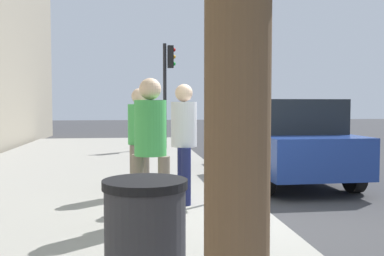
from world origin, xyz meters
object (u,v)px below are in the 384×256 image
at_px(pedestrian_bystander, 150,138).
at_px(pedestrian_at_meter, 184,132).
at_px(parked_sedan_near, 285,140).
at_px(trash_bin, 145,252).
at_px(parking_officer, 140,132).
at_px(parking_meter, 226,136).
at_px(traffic_signal, 168,78).

bearing_deg(pedestrian_bystander, pedestrian_at_meter, 12.25).
relative_size(pedestrian_bystander, parked_sedan_near, 0.42).
xyz_separation_m(parked_sedan_near, trash_bin, (-6.12, 3.17, -0.24)).
relative_size(pedestrian_bystander, trash_bin, 1.83).
bearing_deg(trash_bin, parking_officer, -0.21).
bearing_deg(parking_meter, pedestrian_bystander, 135.84).
xyz_separation_m(parking_officer, traffic_signal, (7.70, -1.06, 1.36)).
distance_m(parking_meter, parking_officer, 1.48).
height_order(parking_officer, traffic_signal, traffic_signal).
bearing_deg(trash_bin, traffic_signal, -5.10).
bearing_deg(parked_sedan_near, parking_meter, 142.43).
bearing_deg(parked_sedan_near, trash_bin, 152.63).
height_order(pedestrian_at_meter, parked_sedan_near, pedestrian_at_meter).
distance_m(pedestrian_at_meter, trash_bin, 3.80).
relative_size(pedestrian_bystander, parking_officer, 1.03).
bearing_deg(traffic_signal, parked_sedan_near, -160.68).
bearing_deg(parking_officer, pedestrian_bystander, -58.37).
bearing_deg(parking_meter, traffic_signal, 1.99).
bearing_deg(trash_bin, parking_meter, -19.89).
bearing_deg(pedestrian_bystander, traffic_signal, 31.75).
bearing_deg(parked_sedan_near, pedestrian_bystander, 139.95).
xyz_separation_m(pedestrian_at_meter, traffic_signal, (8.39, -0.39, 1.33)).
distance_m(parking_officer, traffic_signal, 7.89).
relative_size(parking_officer, parked_sedan_near, 0.41).
height_order(pedestrian_bystander, parking_officer, pedestrian_bystander).
bearing_deg(parking_meter, trash_bin, 160.11).
bearing_deg(pedestrian_at_meter, parking_officer, 132.17).
height_order(pedestrian_at_meter, pedestrian_bystander, pedestrian_bystander).
bearing_deg(traffic_signal, parking_meter, -178.01).
relative_size(traffic_signal, trash_bin, 3.56).
bearing_deg(pedestrian_bystander, parking_meter, -6.75).
distance_m(parking_meter, pedestrian_bystander, 1.78).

